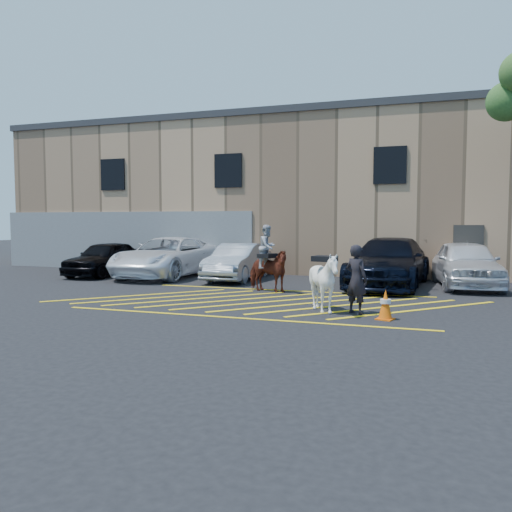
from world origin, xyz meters
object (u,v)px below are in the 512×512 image
(car_silver_sedan, at_px, (238,262))
(handler, at_px, (356,279))
(car_black_suv, at_px, (106,258))
(traffic_cone, at_px, (385,304))
(mounted_bay, at_px, (267,265))
(car_blue_suv, at_px, (389,262))
(car_white_pickup, at_px, (168,257))
(car_white_suv, at_px, (466,264))
(saddled_white, at_px, (324,282))

(car_silver_sedan, bearing_deg, handler, -48.53)
(car_black_suv, distance_m, traffic_cone, 13.70)
(handler, bearing_deg, mounted_bay, -9.93)
(car_black_suv, xyz_separation_m, car_blue_suv, (11.88, 0.12, 0.12))
(car_white_pickup, bearing_deg, traffic_cone, -32.84)
(handler, relative_size, traffic_cone, 2.41)
(car_white_pickup, distance_m, car_white_suv, 11.70)
(car_silver_sedan, bearing_deg, car_blue_suv, -1.93)
(car_blue_suv, distance_m, mounted_bay, 4.66)
(car_blue_suv, bearing_deg, car_white_suv, 19.97)
(car_silver_sedan, distance_m, car_white_suv, 8.50)
(car_white_suv, xyz_separation_m, saddled_white, (-3.89, -6.55, -0.05))
(mounted_bay, relative_size, saddled_white, 1.34)
(handler, bearing_deg, car_white_pickup, -2.49)
(car_black_suv, relative_size, saddled_white, 2.63)
(car_white_pickup, bearing_deg, handler, -32.78)
(car_white_pickup, height_order, car_blue_suv, car_blue_suv)
(car_black_suv, xyz_separation_m, car_white_pickup, (2.81, 0.42, 0.09))
(mounted_bay, height_order, traffic_cone, mounted_bay)
(car_black_suv, bearing_deg, saddled_white, -28.43)
(car_black_suv, distance_m, mounted_bay, 8.57)
(car_blue_suv, distance_m, handler, 5.86)
(car_silver_sedan, height_order, mounted_bay, mounted_bay)
(car_black_suv, relative_size, car_blue_suv, 0.73)
(traffic_cone, bearing_deg, car_white_suv, 71.69)
(car_white_pickup, height_order, car_silver_sedan, car_white_pickup)
(car_black_suv, distance_m, car_white_suv, 14.53)
(car_white_suv, xyz_separation_m, traffic_cone, (-2.33, -7.04, -0.47))
(car_black_suv, height_order, car_blue_suv, car_blue_suv)
(car_black_suv, xyz_separation_m, saddled_white, (10.62, -5.77, 0.04))
(car_black_suv, relative_size, car_white_suv, 0.89)
(mounted_bay, bearing_deg, handler, -42.92)
(saddled_white, height_order, traffic_cone, saddled_white)
(car_silver_sedan, xyz_separation_m, car_blue_suv, (5.86, -0.13, 0.14))
(car_blue_suv, relative_size, handler, 3.40)
(saddled_white, bearing_deg, car_blue_suv, 77.91)
(car_white_suv, relative_size, traffic_cone, 6.73)
(handler, distance_m, traffic_cone, 1.07)
(handler, relative_size, mounted_bay, 0.79)
(saddled_white, bearing_deg, car_silver_sedan, 127.34)
(car_white_suv, height_order, mounted_bay, mounted_bay)
(car_blue_suv, xyz_separation_m, mounted_bay, (-3.74, -2.79, 0.03))
(car_blue_suv, xyz_separation_m, car_white_suv, (2.63, 0.65, -0.03))
(car_white_pickup, bearing_deg, car_silver_sedan, -0.35)
(car_white_suv, bearing_deg, handler, -120.89)
(car_black_suv, height_order, traffic_cone, car_black_suv)
(car_black_suv, bearing_deg, handler, -26.47)
(car_blue_suv, relative_size, saddled_white, 3.60)
(car_white_pickup, relative_size, car_blue_suv, 1.00)
(car_blue_suv, xyz_separation_m, saddled_white, (-1.26, -5.90, -0.08))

